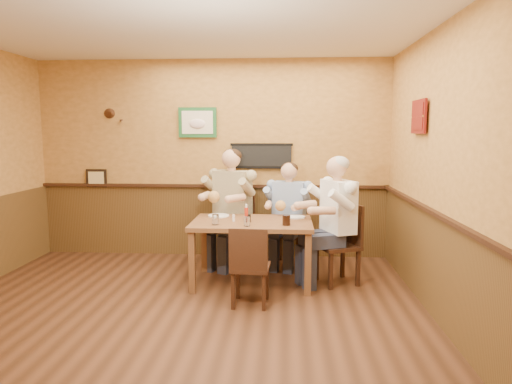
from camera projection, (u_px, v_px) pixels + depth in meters
The scene contains 17 objects.
room at pixel (187, 143), 4.17m from camera, with size 5.02×5.03×2.81m.
dining_table at pixel (252, 229), 5.36m from camera, with size 1.40×0.90×0.75m.
chair_back_left at pixel (233, 228), 6.16m from camera, with size 0.45×0.45×0.98m, color #371E11, non-canonical shape.
chair_back_right at pixel (289, 233), 6.14m from camera, with size 0.40×0.40×0.87m, color #371E11, non-canonical shape.
chair_right_end at pixel (337, 244), 5.37m from camera, with size 0.44×0.44×0.95m, color #371E11, non-canonical shape.
chair_near_side at pixel (250, 265), 4.71m from camera, with size 0.39×0.39×0.84m, color #371E11, non-canonical shape.
diner_tan_shirt at pixel (233, 213), 6.14m from camera, with size 0.65×0.65×1.41m, color tan, non-canonical shape.
diner_blue_polo at pixel (289, 219), 6.11m from camera, with size 0.58×0.58×1.25m, color #89A2CD, non-canonical shape.
diner_white_elder at pixel (338, 227), 5.35m from camera, with size 0.63×0.63×1.36m, color white, non-canonical shape.
water_glass_left at pixel (215, 220), 5.13m from camera, with size 0.08×0.08×0.12m, color silver.
water_glass_mid at pixel (247, 221), 5.05m from camera, with size 0.07×0.07×0.11m, color white.
cola_tumbler at pixel (286, 220), 5.10m from camera, with size 0.09×0.09×0.12m, color black.
hot_sauce_bottle at pixel (246, 213), 5.35m from camera, with size 0.04×0.04×0.18m, color #B72713.
salt_shaker at pixel (234, 218), 5.31m from camera, with size 0.03×0.03×0.08m, color white.
pepper_shaker at pixel (249, 218), 5.27m from camera, with size 0.04×0.04×0.09m, color black.
plate_far_left at pixel (219, 216), 5.64m from camera, with size 0.26×0.26×0.02m, color white.
plate_far_right at pixel (296, 217), 5.56m from camera, with size 0.23×0.23×0.02m, color silver.
Camera 1 is at (1.04, -3.98, 1.79)m, focal length 32.00 mm.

